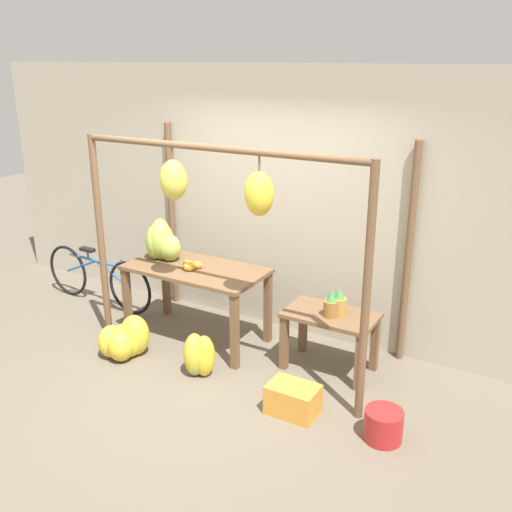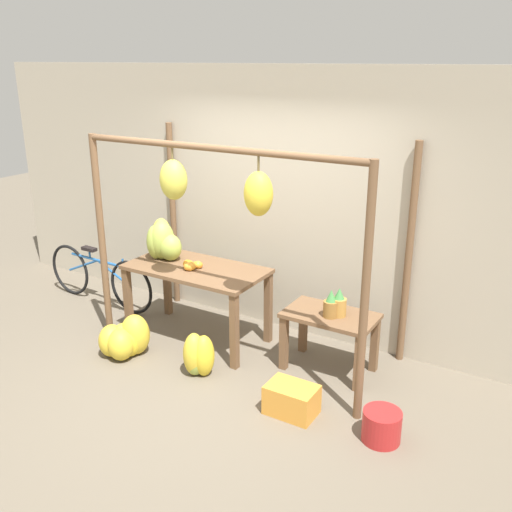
{
  "view_description": "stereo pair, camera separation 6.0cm",
  "coord_description": "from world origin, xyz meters",
  "px_view_note": "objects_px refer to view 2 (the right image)",
  "views": [
    {
      "loc": [
        2.72,
        -3.59,
        2.85
      ],
      "look_at": [
        0.14,
        0.85,
        1.06
      ],
      "focal_mm": 40.0,
      "sensor_mm": 36.0,
      "label": 1
    },
    {
      "loc": [
        2.78,
        -3.56,
        2.85
      ],
      "look_at": [
        0.14,
        0.85,
        1.06
      ],
      "focal_mm": 40.0,
      "sensor_mm": 36.0,
      "label": 2
    }
  ],
  "objects_px": {
    "orange_pile": "(192,265)",
    "pineapple_cluster": "(335,305)",
    "banana_pile_ground_left": "(125,339)",
    "blue_bucket": "(382,426)",
    "banana_pile_ground_right": "(198,356)",
    "fruit_crate_white": "(292,400)",
    "banana_pile_on_table": "(163,242)",
    "parked_bicycle": "(99,277)"
  },
  "relations": [
    {
      "from": "blue_bucket",
      "to": "banana_pile_ground_left",
      "type": "bearing_deg",
      "value": -179.46
    },
    {
      "from": "banana_pile_ground_left",
      "to": "fruit_crate_white",
      "type": "height_order",
      "value": "banana_pile_ground_left"
    },
    {
      "from": "banana_pile_on_table",
      "to": "pineapple_cluster",
      "type": "xyz_separation_m",
      "value": [
        1.98,
        0.05,
        -0.3
      ]
    },
    {
      "from": "banana_pile_on_table",
      "to": "orange_pile",
      "type": "height_order",
      "value": "banana_pile_on_table"
    },
    {
      "from": "banana_pile_ground_right",
      "to": "fruit_crate_white",
      "type": "distance_m",
      "value": 1.05
    },
    {
      "from": "orange_pile",
      "to": "banana_pile_ground_right",
      "type": "bearing_deg",
      "value": -50.43
    },
    {
      "from": "banana_pile_ground_left",
      "to": "pineapple_cluster",
      "type": "bearing_deg",
      "value": 22.11
    },
    {
      "from": "banana_pile_ground_left",
      "to": "blue_bucket",
      "type": "height_order",
      "value": "banana_pile_ground_left"
    },
    {
      "from": "orange_pile",
      "to": "pineapple_cluster",
      "type": "height_order",
      "value": "orange_pile"
    },
    {
      "from": "fruit_crate_white",
      "to": "blue_bucket",
      "type": "bearing_deg",
      "value": 3.02
    },
    {
      "from": "orange_pile",
      "to": "banana_pile_ground_left",
      "type": "xyz_separation_m",
      "value": [
        -0.4,
        -0.62,
        -0.67
      ]
    },
    {
      "from": "banana_pile_on_table",
      "to": "orange_pile",
      "type": "xyz_separation_m",
      "value": [
        0.46,
        -0.11,
        -0.15
      ]
    },
    {
      "from": "orange_pile",
      "to": "fruit_crate_white",
      "type": "distance_m",
      "value": 1.78
    },
    {
      "from": "blue_bucket",
      "to": "banana_pile_on_table",
      "type": "bearing_deg",
      "value": 165.47
    },
    {
      "from": "pineapple_cluster",
      "to": "banana_pile_ground_right",
      "type": "relative_size",
      "value": 0.64
    },
    {
      "from": "banana_pile_ground_left",
      "to": "banana_pile_ground_right",
      "type": "height_order",
      "value": "same"
    },
    {
      "from": "banana_pile_ground_right",
      "to": "parked_bicycle",
      "type": "height_order",
      "value": "parked_bicycle"
    },
    {
      "from": "pineapple_cluster",
      "to": "orange_pile",
      "type": "bearing_deg",
      "value": -174.04
    },
    {
      "from": "pineapple_cluster",
      "to": "fruit_crate_white",
      "type": "relative_size",
      "value": 0.65
    },
    {
      "from": "banana_pile_ground_left",
      "to": "blue_bucket",
      "type": "xyz_separation_m",
      "value": [
        2.67,
        0.03,
        -0.05
      ]
    },
    {
      "from": "orange_pile",
      "to": "banana_pile_ground_right",
      "type": "xyz_separation_m",
      "value": [
        0.45,
        -0.54,
        -0.66
      ]
    },
    {
      "from": "pineapple_cluster",
      "to": "fruit_crate_white",
      "type": "height_order",
      "value": "pineapple_cluster"
    },
    {
      "from": "orange_pile",
      "to": "banana_pile_ground_right",
      "type": "distance_m",
      "value": 0.96
    },
    {
      "from": "orange_pile",
      "to": "fruit_crate_white",
      "type": "xyz_separation_m",
      "value": [
        1.49,
        -0.64,
        -0.72
      ]
    },
    {
      "from": "orange_pile",
      "to": "blue_bucket",
      "type": "distance_m",
      "value": 2.45
    },
    {
      "from": "banana_pile_on_table",
      "to": "pineapple_cluster",
      "type": "height_order",
      "value": "banana_pile_on_table"
    },
    {
      "from": "banana_pile_ground_right",
      "to": "banana_pile_on_table",
      "type": "bearing_deg",
      "value": 144.37
    },
    {
      "from": "fruit_crate_white",
      "to": "orange_pile",
      "type": "bearing_deg",
      "value": 156.91
    },
    {
      "from": "blue_bucket",
      "to": "parked_bicycle",
      "type": "bearing_deg",
      "value": 168.24
    },
    {
      "from": "pineapple_cluster",
      "to": "blue_bucket",
      "type": "height_order",
      "value": "pineapple_cluster"
    },
    {
      "from": "banana_pile_on_table",
      "to": "parked_bicycle",
      "type": "bearing_deg",
      "value": 175.21
    },
    {
      "from": "blue_bucket",
      "to": "parked_bicycle",
      "type": "xyz_separation_m",
      "value": [
        -3.84,
        0.8,
        0.21
      ]
    },
    {
      "from": "banana_pile_on_table",
      "to": "orange_pile",
      "type": "bearing_deg",
      "value": -13.49
    },
    {
      "from": "banana_pile_ground_left",
      "to": "parked_bicycle",
      "type": "height_order",
      "value": "parked_bicycle"
    },
    {
      "from": "orange_pile",
      "to": "fruit_crate_white",
      "type": "height_order",
      "value": "orange_pile"
    },
    {
      "from": "orange_pile",
      "to": "pineapple_cluster",
      "type": "bearing_deg",
      "value": 5.96
    },
    {
      "from": "banana_pile_ground_left",
      "to": "parked_bicycle",
      "type": "relative_size",
      "value": 0.32
    },
    {
      "from": "banana_pile_ground_left",
      "to": "banana_pile_on_table",
      "type": "bearing_deg",
      "value": 94.64
    },
    {
      "from": "banana_pile_ground_right",
      "to": "pineapple_cluster",
      "type": "bearing_deg",
      "value": 33.17
    },
    {
      "from": "banana_pile_ground_left",
      "to": "fruit_crate_white",
      "type": "distance_m",
      "value": 1.9
    },
    {
      "from": "banana_pile_on_table",
      "to": "banana_pile_ground_left",
      "type": "height_order",
      "value": "banana_pile_on_table"
    },
    {
      "from": "banana_pile_ground_right",
      "to": "fruit_crate_white",
      "type": "height_order",
      "value": "banana_pile_ground_right"
    }
  ]
}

